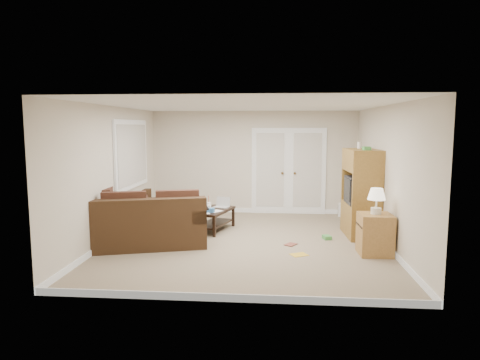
# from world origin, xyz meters

# --- Properties ---
(floor) EXTENTS (5.50, 5.50, 0.00)m
(floor) POSITION_xyz_m (0.00, 0.00, 0.00)
(floor) COLOR gray
(floor) RESTS_ON ground
(ceiling) EXTENTS (5.00, 5.50, 0.02)m
(ceiling) POSITION_xyz_m (0.00, 0.00, 2.50)
(ceiling) COLOR white
(ceiling) RESTS_ON wall_back
(wall_left) EXTENTS (0.02, 5.50, 2.50)m
(wall_left) POSITION_xyz_m (-2.50, 0.00, 1.25)
(wall_left) COLOR beige
(wall_left) RESTS_ON floor
(wall_right) EXTENTS (0.02, 5.50, 2.50)m
(wall_right) POSITION_xyz_m (2.50, 0.00, 1.25)
(wall_right) COLOR beige
(wall_right) RESTS_ON floor
(wall_back) EXTENTS (5.00, 0.02, 2.50)m
(wall_back) POSITION_xyz_m (0.00, 2.75, 1.25)
(wall_back) COLOR beige
(wall_back) RESTS_ON floor
(wall_front) EXTENTS (5.00, 0.02, 2.50)m
(wall_front) POSITION_xyz_m (0.00, -2.75, 1.25)
(wall_front) COLOR beige
(wall_front) RESTS_ON floor
(baseboards) EXTENTS (5.00, 5.50, 0.10)m
(baseboards) POSITION_xyz_m (0.00, 0.00, 0.05)
(baseboards) COLOR silver
(baseboards) RESTS_ON floor
(french_doors) EXTENTS (1.80, 0.05, 2.13)m
(french_doors) POSITION_xyz_m (0.85, 2.71, 1.04)
(french_doors) COLOR silver
(french_doors) RESTS_ON floor
(window_left) EXTENTS (0.05, 1.92, 1.42)m
(window_left) POSITION_xyz_m (-2.46, 1.00, 1.55)
(window_left) COLOR silver
(window_left) RESTS_ON wall_left
(sectional_sofa) EXTENTS (2.68, 3.10, 0.91)m
(sectional_sofa) POSITION_xyz_m (-2.15, 0.22, 0.36)
(sectional_sofa) COLOR #3D2917
(sectional_sofa) RESTS_ON floor
(coffee_table) EXTENTS (0.81, 1.17, 0.73)m
(coffee_table) POSITION_xyz_m (-0.71, 0.84, 0.24)
(coffee_table) COLOR black
(coffee_table) RESTS_ON floor
(tv_armoire) EXTENTS (0.62, 1.08, 1.82)m
(tv_armoire) POSITION_xyz_m (2.20, 0.65, 0.86)
(tv_armoire) COLOR olive
(tv_armoire) RESTS_ON floor
(side_cabinet) EXTENTS (0.54, 0.54, 1.12)m
(side_cabinet) POSITION_xyz_m (2.19, -0.59, 0.40)
(side_cabinet) COLOR #AB7B3E
(side_cabinet) RESTS_ON floor
(space_heater) EXTENTS (0.15, 0.14, 0.32)m
(space_heater) POSITION_xyz_m (2.10, 2.45, 0.16)
(space_heater) COLOR white
(space_heater) RESTS_ON floor
(floor_magazine) EXTENTS (0.34, 0.31, 0.01)m
(floor_magazine) POSITION_xyz_m (0.94, -0.73, 0.00)
(floor_magazine) COLOR gold
(floor_magazine) RESTS_ON floor
(floor_greenbox) EXTENTS (0.18, 0.21, 0.07)m
(floor_greenbox) POSITION_xyz_m (1.52, 0.31, 0.04)
(floor_greenbox) COLOR #469B46
(floor_greenbox) RESTS_ON floor
(floor_book) EXTENTS (0.26, 0.28, 0.02)m
(floor_book) POSITION_xyz_m (0.75, -0.10, 0.01)
(floor_book) COLOR brown
(floor_book) RESTS_ON floor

